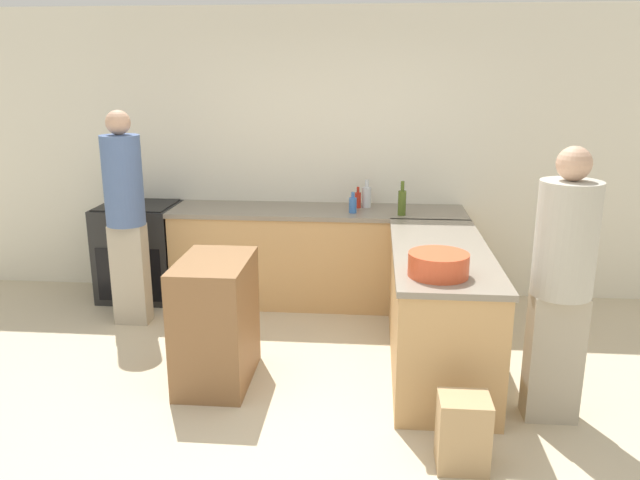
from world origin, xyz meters
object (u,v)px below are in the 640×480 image
(mixing_bowl, at_px, (438,264))
(person_by_range, at_px, (125,210))
(island_table, at_px, (216,321))
(hot_sauce_bottle, at_px, (358,200))
(range_oven, at_px, (140,251))
(olive_oil_bottle, at_px, (402,202))
(paper_bag, at_px, (463,432))
(vinegar_bottle_clear, at_px, (367,196))
(person_at_peninsula, at_px, (562,278))
(water_bottle_blue, at_px, (353,205))

(mixing_bowl, xyz_separation_m, person_by_range, (-2.47, 1.20, 0.03))
(person_by_range, bearing_deg, island_table, -44.47)
(mixing_bowl, relative_size, hot_sauce_bottle, 1.91)
(range_oven, height_order, olive_oil_bottle, olive_oil_bottle)
(olive_oil_bottle, height_order, person_by_range, person_by_range)
(hot_sauce_bottle, distance_m, paper_bag, 2.78)
(hot_sauce_bottle, bearing_deg, range_oven, -177.51)
(vinegar_bottle_clear, xyz_separation_m, person_by_range, (-2.00, -0.77, -0.00))
(range_oven, relative_size, mixing_bowl, 2.43)
(paper_bag, bearing_deg, hot_sauce_bottle, 104.41)
(range_oven, height_order, mixing_bowl, mixing_bowl)
(range_oven, xyz_separation_m, person_at_peninsula, (3.36, -1.92, 0.47))
(olive_oil_bottle, relative_size, person_by_range, 0.17)
(mixing_bowl, relative_size, paper_bag, 0.89)
(island_table, height_order, paper_bag, island_table)
(island_table, relative_size, vinegar_bottle_clear, 3.45)
(range_oven, distance_m, mixing_bowl, 3.26)
(person_at_peninsula, bearing_deg, mixing_bowl, 174.40)
(range_oven, distance_m, paper_bag, 3.71)
(island_table, distance_m, person_by_range, 1.50)
(mixing_bowl, height_order, olive_oil_bottle, olive_oil_bottle)
(mixing_bowl, xyz_separation_m, hot_sauce_bottle, (-0.55, 1.94, 0.00))
(olive_oil_bottle, relative_size, hot_sauce_bottle, 1.54)
(water_bottle_blue, bearing_deg, vinegar_bottle_clear, 64.39)
(range_oven, distance_m, water_bottle_blue, 2.11)
(island_table, distance_m, water_bottle_blue, 1.82)
(range_oven, bearing_deg, hot_sauce_bottle, 2.49)
(person_by_range, bearing_deg, paper_bag, -35.55)
(mixing_bowl, distance_m, person_by_range, 2.75)
(island_table, relative_size, hot_sauce_bottle, 4.53)
(island_table, distance_m, mixing_bowl, 1.59)
(person_by_range, bearing_deg, olive_oil_bottle, 11.34)
(mixing_bowl, distance_m, paper_bag, 1.00)
(hot_sauce_bottle, bearing_deg, person_at_peninsula, -57.54)
(water_bottle_blue, height_order, paper_bag, water_bottle_blue)
(olive_oil_bottle, xyz_separation_m, water_bottle_blue, (-0.43, 0.06, -0.05))
(mixing_bowl, distance_m, person_at_peninsula, 0.73)
(range_oven, bearing_deg, person_by_range, -76.37)
(range_oven, height_order, hot_sauce_bottle, hot_sauce_bottle)
(island_table, distance_m, person_at_peninsula, 2.28)
(range_oven, xyz_separation_m, paper_bag, (2.74, -2.49, -0.24))
(person_by_range, relative_size, person_at_peninsula, 1.06)
(hot_sauce_bottle, bearing_deg, person_by_range, -158.97)
(olive_oil_bottle, bearing_deg, person_by_range, -168.66)
(range_oven, relative_size, vinegar_bottle_clear, 3.54)
(hot_sauce_bottle, height_order, water_bottle_blue, hot_sauce_bottle)
(person_at_peninsula, bearing_deg, person_by_range, 158.29)
(island_table, relative_size, water_bottle_blue, 4.74)
(vinegar_bottle_clear, bearing_deg, person_at_peninsula, -59.60)
(island_table, xyz_separation_m, water_bottle_blue, (0.89, 1.50, 0.53))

